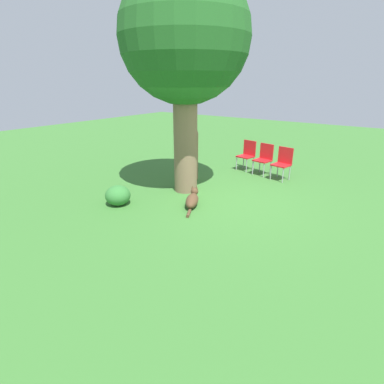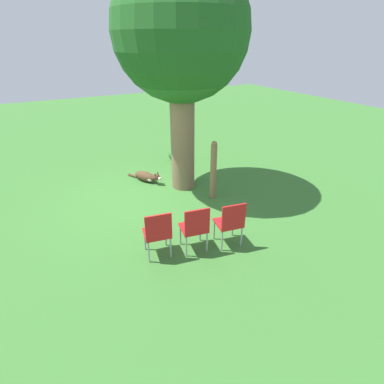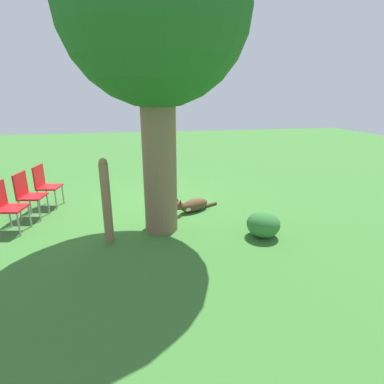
% 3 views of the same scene
% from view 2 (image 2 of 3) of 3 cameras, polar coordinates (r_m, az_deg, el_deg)
% --- Properties ---
extents(ground_plane, '(30.00, 30.00, 0.00)m').
position_cam_2_polar(ground_plane, '(7.33, -8.01, -0.62)').
color(ground_plane, '#38702D').
extents(oak_tree, '(2.87, 2.87, 4.97)m').
position_cam_2_polar(oak_tree, '(6.96, -2.10, 27.69)').
color(oak_tree, '#7A6047').
rests_on(oak_tree, ground_plane).
extents(dog, '(1.06, 0.61, 0.35)m').
position_cam_2_polar(dog, '(8.02, -8.60, 2.90)').
color(dog, '#513823').
rests_on(dog, ground_plane).
extents(fence_post, '(0.15, 0.15, 1.39)m').
position_cam_2_polar(fence_post, '(6.89, 4.09, 4.19)').
color(fence_post, '#846647').
rests_on(fence_post, ground_plane).
extents(red_chair_0, '(0.49, 0.51, 0.90)m').
position_cam_2_polar(red_chair_0, '(5.06, -6.56, -7.51)').
color(red_chair_0, red).
rests_on(red_chair_0, ground_plane).
extents(red_chair_1, '(0.49, 0.51, 0.90)m').
position_cam_2_polar(red_chair_1, '(5.16, 0.59, -6.57)').
color(red_chair_1, red).
rests_on(red_chair_1, ground_plane).
extents(red_chair_2, '(0.49, 0.51, 0.90)m').
position_cam_2_polar(red_chair_2, '(5.33, 7.34, -5.58)').
color(red_chair_2, red).
rests_on(red_chair_2, ground_plane).
extents(low_shrub, '(0.56, 0.56, 0.45)m').
position_cam_2_polar(low_shrub, '(9.29, -2.79, 7.20)').
color(low_shrub, '#337533').
rests_on(low_shrub, ground_plane).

